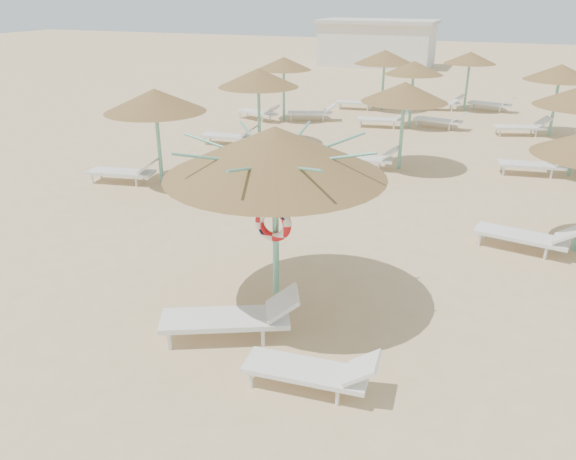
% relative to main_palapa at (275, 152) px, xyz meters
% --- Properties ---
extents(ground, '(120.00, 120.00, 0.00)m').
position_rel_main_palapa_xyz_m(ground, '(-0.36, -0.38, -2.81)').
color(ground, tan).
rests_on(ground, ground).
extents(main_palapa, '(3.60, 3.60, 3.23)m').
position_rel_main_palapa_xyz_m(main_palapa, '(0.00, 0.00, 0.00)').
color(main_palapa, '#69B69E').
rests_on(main_palapa, ground).
extents(lounger_main_a, '(2.27, 1.54, 0.80)m').
position_rel_main_palapa_xyz_m(lounger_main_a, '(-0.25, -1.14, -2.43)').
color(lounger_main_a, silver).
rests_on(lounger_main_a, ground).
extents(lounger_main_b, '(1.91, 0.70, 0.68)m').
position_rel_main_palapa_xyz_m(lounger_main_b, '(1.37, -1.90, -2.49)').
color(lounger_main_b, silver).
rests_on(lounger_main_b, ground).
extents(palapa_field, '(19.56, 17.71, 2.71)m').
position_rel_main_palapa_xyz_m(palapa_field, '(1.16, 11.07, -0.52)').
color(palapa_field, '#69B69E').
rests_on(palapa_field, ground).
extents(service_hut, '(8.40, 4.40, 3.25)m').
position_rel_main_palapa_xyz_m(service_hut, '(-6.36, 34.62, -1.17)').
color(service_hut, silver).
rests_on(service_hut, ground).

